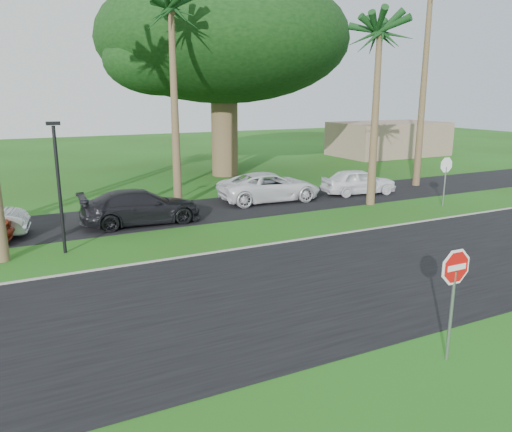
{
  "coord_description": "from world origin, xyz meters",
  "views": [
    {
      "loc": [
        -7.49,
        -9.82,
        5.57
      ],
      "look_at": [
        -0.67,
        3.84,
        1.8
      ],
      "focal_mm": 35.0,
      "sensor_mm": 36.0,
      "label": 1
    }
  ],
  "objects_px": {
    "stop_sign_near": "(454,282)",
    "car_pickup": "(359,182)",
    "car_dark": "(141,207)",
    "car_minivan": "(270,187)",
    "stop_sign_far": "(446,171)"
  },
  "relations": [
    {
      "from": "stop_sign_far",
      "to": "car_minivan",
      "type": "bearing_deg",
      "value": -34.36
    },
    {
      "from": "stop_sign_near",
      "to": "car_minivan",
      "type": "bearing_deg",
      "value": 75.24
    },
    {
      "from": "stop_sign_near",
      "to": "car_pickup",
      "type": "height_order",
      "value": "stop_sign_near"
    },
    {
      "from": "stop_sign_far",
      "to": "car_dark",
      "type": "distance_m",
      "value": 14.94
    },
    {
      "from": "stop_sign_near",
      "to": "car_dark",
      "type": "height_order",
      "value": "stop_sign_near"
    },
    {
      "from": "car_dark",
      "to": "car_pickup",
      "type": "height_order",
      "value": "car_dark"
    },
    {
      "from": "stop_sign_near",
      "to": "car_pickup",
      "type": "bearing_deg",
      "value": 58.12
    },
    {
      "from": "stop_sign_near",
      "to": "stop_sign_far",
      "type": "distance_m",
      "value": 15.91
    },
    {
      "from": "car_dark",
      "to": "car_pickup",
      "type": "relative_size",
      "value": 1.23
    },
    {
      "from": "stop_sign_near",
      "to": "car_minivan",
      "type": "distance_m",
      "value": 16.56
    },
    {
      "from": "stop_sign_near",
      "to": "stop_sign_far",
      "type": "relative_size",
      "value": 1.0
    },
    {
      "from": "car_minivan",
      "to": "car_dark",
      "type": "bearing_deg",
      "value": 106.3
    },
    {
      "from": "stop_sign_far",
      "to": "stop_sign_near",
      "type": "bearing_deg",
      "value": 43.73
    },
    {
      "from": "stop_sign_far",
      "to": "car_dark",
      "type": "relative_size",
      "value": 0.51
    },
    {
      "from": "stop_sign_near",
      "to": "car_minivan",
      "type": "height_order",
      "value": "stop_sign_near"
    }
  ]
}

